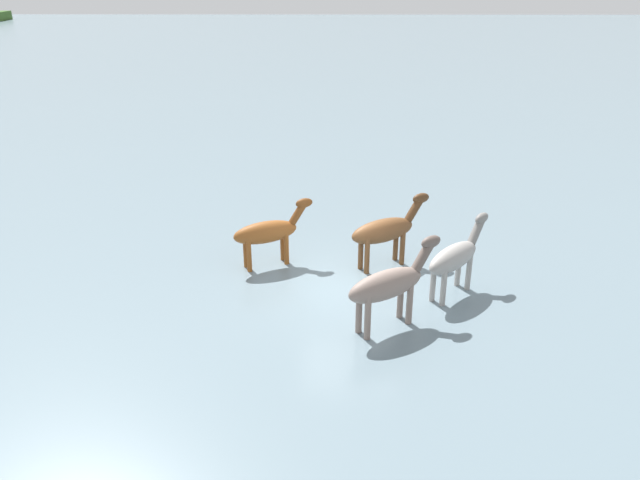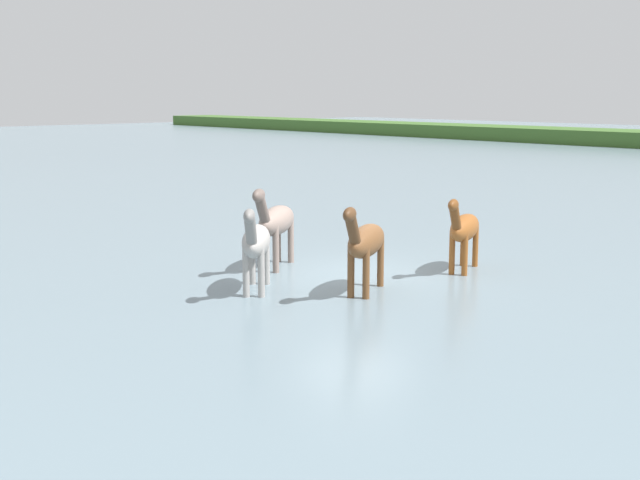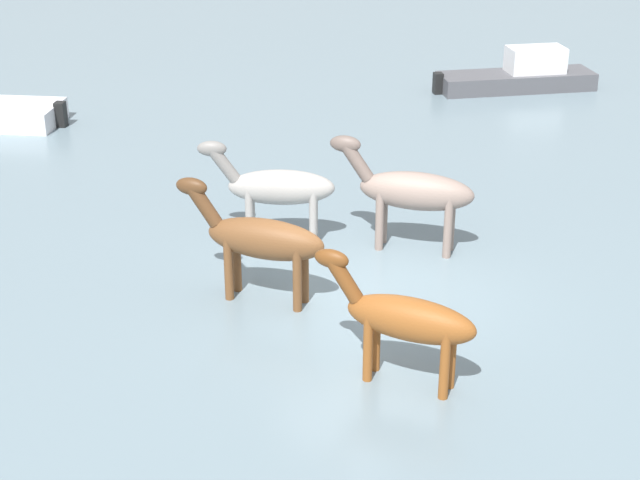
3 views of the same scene
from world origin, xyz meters
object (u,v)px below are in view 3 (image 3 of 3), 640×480
Objects in this scene: horse_pinto_flank at (260,239)px; boat_launch_far at (519,79)px; horse_gray_outer at (276,188)px; horse_dark_mare at (411,191)px; horse_rear_stallion at (405,319)px.

horse_pinto_flank is 0.55× the size of boat_launch_far.
horse_gray_outer is at bearing -132.21° from boat_launch_far.
horse_dark_mare is at bearing -123.08° from horse_pinto_flank.
boat_launch_far is at bearing -97.83° from horse_pinto_flank.
horse_pinto_flank is (1.63, 1.63, 0.03)m from horse_gray_outer.
horse_dark_mare is (-3.25, -3.06, 0.11)m from horse_rear_stallion.
horse_gray_outer is 12.13m from boat_launch_far.
horse_gray_outer is 2.43m from horse_dark_mare.
horse_pinto_flank is at bearing -127.88° from boat_launch_far.
horse_dark_mare is (-1.60, 1.83, 0.07)m from horse_gray_outer.
horse_rear_stallion is at bearing -116.80° from boat_launch_far.
horse_rear_stallion is at bearing 150.08° from horse_pinto_flank.
horse_pinto_flank reaches higher than horse_rear_stallion.
boat_launch_far is at bearing -119.00° from horse_gray_outer.
horse_gray_outer is 0.90× the size of horse_rear_stallion.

